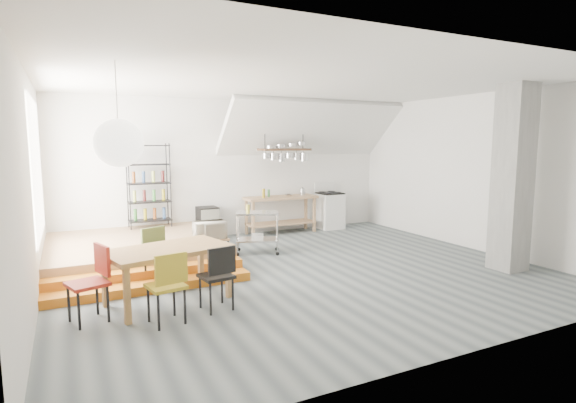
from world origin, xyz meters
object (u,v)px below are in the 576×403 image
rolling_cart (257,227)px  stove (329,210)px  dining_table (168,254)px  mini_fridge (208,223)px

rolling_cart → stove: bearing=54.8°
rolling_cart → dining_table: bearing=-113.5°
mini_fridge → rolling_cart: bearing=-72.6°
rolling_cart → mini_fridge: bearing=130.7°
rolling_cart → mini_fridge: (-0.53, 1.70, -0.17)m
stove → dining_table: stove is taller
stove → rolling_cart: (-2.70, -1.65, 0.06)m
dining_table → rolling_cart: size_ratio=1.89×
stove → rolling_cart: 3.17m
dining_table → rolling_cart: (2.18, 2.04, -0.15)m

